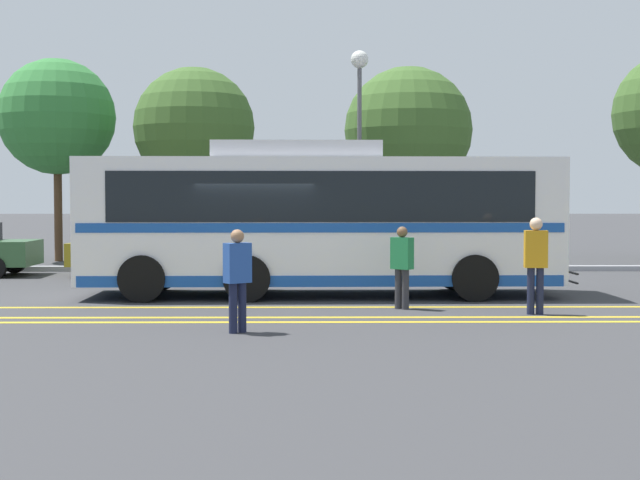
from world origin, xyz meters
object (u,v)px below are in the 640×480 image
at_px(pedestrian_0, 237,274).
at_px(pedestrian_1, 536,259).
at_px(transit_bus, 319,218).
at_px(tree_1, 57,117).
at_px(tree_3, 194,128).
at_px(street_lamp, 359,104).
at_px(parked_car_1, 154,251).
at_px(tree_0, 408,131).
at_px(pedestrian_2, 402,262).

relative_size(pedestrian_0, pedestrian_1, 0.92).
height_order(transit_bus, pedestrian_0, transit_bus).
relative_size(pedestrian_1, tree_1, 0.26).
xyz_separation_m(pedestrian_0, tree_3, (-2.81, 16.24, 3.65)).
height_order(street_lamp, tree_3, street_lamp).
bearing_deg(pedestrian_1, tree_3, 125.17).
bearing_deg(tree_3, tree_1, 174.01).
xyz_separation_m(transit_bus, tree_3, (-4.19, 10.65, 2.85)).
bearing_deg(tree_3, parked_car_1, -94.46).
bearing_deg(tree_0, street_lamp, -119.33).
xyz_separation_m(parked_car_1, tree_3, (0.43, 5.50, 3.89)).
relative_size(parked_car_1, pedestrian_1, 2.62).
xyz_separation_m(parked_car_1, pedestrian_2, (6.23, -7.65, 0.21)).
relative_size(tree_0, tree_1, 0.98).
bearing_deg(transit_bus, pedestrian_2, 31.94).
xyz_separation_m(pedestrian_1, pedestrian_2, (-2.44, 0.84, -0.13)).
bearing_deg(pedestrian_1, tree_1, 136.72).
height_order(pedestrian_1, tree_0, tree_0).
bearing_deg(street_lamp, pedestrian_1, -76.97).
xyz_separation_m(pedestrian_0, street_lamp, (2.73, 13.92, 4.21)).
relative_size(pedestrian_1, tree_3, 0.27).
xyz_separation_m(transit_bus, pedestrian_2, (1.61, -2.50, -0.83)).
bearing_deg(tree_0, pedestrian_2, -96.66).
height_order(pedestrian_2, tree_0, tree_0).
height_order(tree_1, tree_3, tree_1).
bearing_deg(parked_car_1, pedestrian_0, 20.93).
height_order(pedestrian_1, tree_3, tree_3).
bearing_deg(tree_0, tree_1, -177.24).
xyz_separation_m(pedestrian_0, tree_1, (-7.64, 16.75, 4.06)).
relative_size(transit_bus, tree_0, 1.58).
xyz_separation_m(transit_bus, pedestrian_1, (4.05, -3.34, -0.71)).
height_order(pedestrian_1, pedestrian_2, pedestrian_1).
bearing_deg(transit_bus, pedestrian_1, 49.63).
bearing_deg(parked_car_1, transit_bus, 46.08).
relative_size(transit_bus, pedestrian_2, 6.64).
relative_size(street_lamp, tree_0, 1.00).
height_order(pedestrian_0, tree_0, tree_0).
relative_size(parked_car_1, tree_1, 0.68).
bearing_deg(pedestrian_0, tree_3, 64.35).
relative_size(tree_0, tree_3, 1.03).
distance_m(parked_car_1, tree_0, 11.00).
relative_size(pedestrian_0, street_lamp, 0.25).
distance_m(pedestrian_0, tree_0, 18.32).
xyz_separation_m(parked_car_1, tree_1, (-4.40, 6.00, 4.30)).
relative_size(transit_bus, street_lamp, 1.58).
height_order(pedestrian_1, street_lamp, street_lamp).
height_order(pedestrian_0, pedestrian_1, pedestrian_1).
bearing_deg(pedestrian_2, pedestrian_0, 85.87).
xyz_separation_m(parked_car_1, tree_0, (7.90, 6.60, 3.88)).
bearing_deg(pedestrian_1, street_lamp, 107.69).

